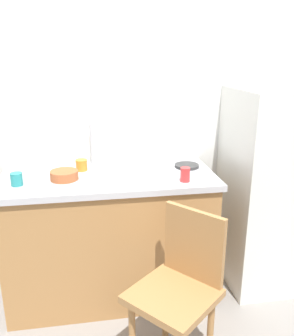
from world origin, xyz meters
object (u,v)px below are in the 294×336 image
object	(u,v)px
chair	(180,286)
dish_tray	(115,169)
cup_teal	(17,179)
terracotta_bowl	(64,175)
cup_orange	(82,165)
refrigerator	(266,190)
cup_red	(185,175)
hotplate	(187,166)

from	to	relation	value
chair	dish_tray	bearing A→B (deg)	159.62
chair	cup_teal	world-z (taller)	cup_teal
terracotta_bowl	cup_orange	size ratio (longest dim) A/B	2.27
refrigerator	cup_red	xyz separation A→B (m)	(-0.66, -0.20, 0.22)
hotplate	cup_orange	world-z (taller)	cup_orange
dish_tray	hotplate	distance (m)	0.51
dish_tray	cup_red	world-z (taller)	cup_red
cup_red	refrigerator	bearing A→B (deg)	16.86
cup_orange	terracotta_bowl	bearing A→B (deg)	-122.33
terracotta_bowl	cup_red	size ratio (longest dim) A/B	1.97
dish_tray	hotplate	world-z (taller)	dish_tray
hotplate	cup_red	size ratio (longest dim) A/B	1.90
chair	cup_teal	bearing A→B (deg)	-164.62
terracotta_bowl	cup_red	bearing A→B (deg)	-12.04
cup_teal	hotplate	bearing A→B (deg)	9.25
chair	cup_orange	size ratio (longest dim) A/B	11.51
hotplate	cup_red	xyz separation A→B (m)	(-0.09, -0.28, 0.03)
refrigerator	cup_red	bearing A→B (deg)	-163.14
hotplate	cup_orange	xyz separation A→B (m)	(-0.72, 0.05, 0.03)
dish_tray	chair	bearing A→B (deg)	-69.37
chair	cup_red	distance (m)	0.67
refrigerator	chair	xyz separation A→B (m)	(-0.81, -0.68, -0.22)
chair	terracotta_bowl	world-z (taller)	terracotta_bowl
hotplate	cup_red	distance (m)	0.29
dish_tray	hotplate	size ratio (longest dim) A/B	1.65
cup_orange	cup_teal	size ratio (longest dim) A/B	0.98
refrigerator	chair	size ratio (longest dim) A/B	1.62
hotplate	refrigerator	bearing A→B (deg)	-7.84
cup_orange	chair	bearing A→B (deg)	-58.79
refrigerator	dish_tray	xyz separation A→B (m)	(-1.08, 0.03, 0.21)
terracotta_bowl	cup_red	distance (m)	0.76
cup_orange	cup_teal	xyz separation A→B (m)	(-0.38, -0.23, 0.00)
cup_red	cup_teal	size ratio (longest dim) A/B	1.14
dish_tray	terracotta_bowl	distance (m)	0.34
refrigerator	terracotta_bowl	bearing A→B (deg)	-178.29
chair	cup_teal	xyz separation A→B (m)	(-0.87, 0.58, 0.44)
cup_red	cup_teal	distance (m)	1.02
cup_teal	refrigerator	bearing A→B (deg)	3.47
hotplate	cup_red	bearing A→B (deg)	-107.66
dish_tray	cup_teal	xyz separation A→B (m)	(-0.60, -0.13, 0.01)
hotplate	dish_tray	bearing A→B (deg)	-174.55
terracotta_bowl	chair	bearing A→B (deg)	-47.03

